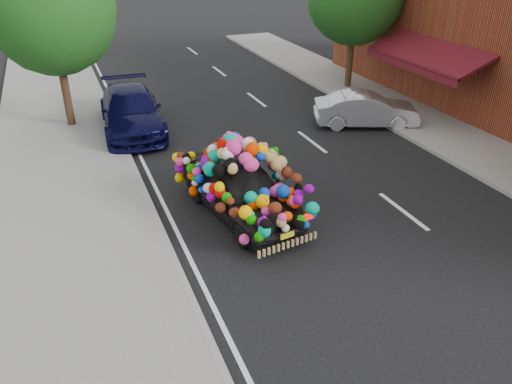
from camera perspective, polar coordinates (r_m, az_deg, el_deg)
ground at (r=11.60m, az=2.07°, el=-5.55°), size 100.00×100.00×0.00m
sidewalk at (r=10.86m, az=-19.48°, el=-9.68°), size 4.00×60.00×0.12m
kerb at (r=10.98m, az=-9.32°, el=-7.74°), size 0.15×60.00×0.13m
footpath_far at (r=18.12m, az=22.48°, el=5.34°), size 3.00×40.00×0.12m
lane_markings at (r=13.28m, az=16.44°, el=-2.08°), size 6.00×50.00×0.01m
tree_near_sidewalk at (r=18.46m, az=-22.39°, el=18.67°), size 4.20×4.20×6.13m
plush_art_car at (r=12.17m, az=-1.78°, el=1.83°), size 2.63×4.54×2.04m
navy_sedan at (r=18.20m, az=-14.08°, el=8.98°), size 2.36×5.07×1.43m
silver_hatchback at (r=18.58m, az=12.50°, el=9.18°), size 3.89×2.57×1.21m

